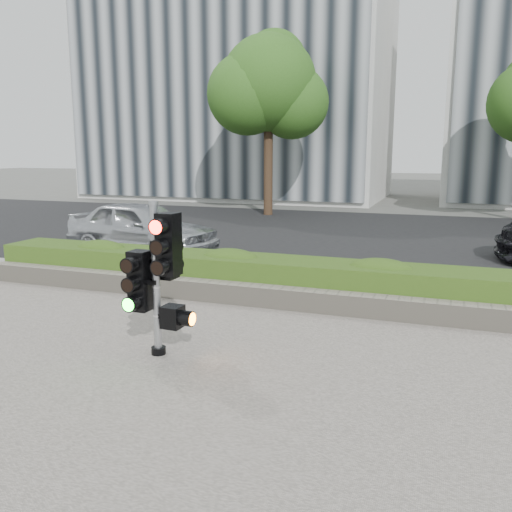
{
  "coord_description": "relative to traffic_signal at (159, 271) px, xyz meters",
  "views": [
    {
      "loc": [
        2.54,
        -6.41,
        2.6
      ],
      "look_at": [
        0.01,
        0.6,
        1.14
      ],
      "focal_mm": 38.0,
      "sensor_mm": 36.0,
      "label": 1
    }
  ],
  "objects": [
    {
      "name": "sidewalk",
      "position": [
        0.85,
        -1.89,
        -1.1
      ],
      "size": [
        16.0,
        11.0,
        0.03
      ],
      "primitive_type": "cube",
      "color": "#9E9389",
      "rests_on": "ground"
    },
    {
      "name": "stone_wall",
      "position": [
        0.85,
        2.51,
        -0.91
      ],
      "size": [
        12.0,
        0.32,
        0.34
      ],
      "primitive_type": "cube",
      "color": "gray",
      "rests_on": "sidewalk"
    },
    {
      "name": "ground",
      "position": [
        0.85,
        0.61,
        -1.11
      ],
      "size": [
        120.0,
        120.0,
        0.0
      ],
      "primitive_type": "plane",
      "color": "#51514C",
      "rests_on": "ground"
    },
    {
      "name": "car_silver",
      "position": [
        -3.85,
        5.84,
        -0.42
      ],
      "size": [
        4.17,
        2.15,
        1.36
      ],
      "primitive_type": "imported",
      "rotation": [
        0.0,
        0.0,
        1.43
      ],
      "color": "silver",
      "rests_on": "road"
    },
    {
      "name": "tree_left",
      "position": [
        -3.67,
        15.17,
        3.93
      ],
      "size": [
        4.61,
        4.03,
        7.34
      ],
      "color": "black",
      "rests_on": "ground"
    },
    {
      "name": "building_left",
      "position": [
        -8.15,
        23.61,
        6.39
      ],
      "size": [
        16.0,
        9.0,
        15.0
      ],
      "primitive_type": "cube",
      "color": "#B7B7B2",
      "rests_on": "ground"
    },
    {
      "name": "curb",
      "position": [
        0.85,
        3.76,
        -1.05
      ],
      "size": [
        60.0,
        0.25,
        0.12
      ],
      "primitive_type": "cube",
      "color": "gray",
      "rests_on": "ground"
    },
    {
      "name": "hedge",
      "position": [
        0.85,
        3.16,
        -0.74
      ],
      "size": [
        12.0,
        1.0,
        0.68
      ],
      "primitive_type": "cube",
      "color": "olive",
      "rests_on": "sidewalk"
    },
    {
      "name": "road",
      "position": [
        0.85,
        10.61,
        -1.1
      ],
      "size": [
        60.0,
        13.0,
        0.02
      ],
      "primitive_type": "cube",
      "color": "black",
      "rests_on": "ground"
    },
    {
      "name": "traffic_signal",
      "position": [
        0.0,
        0.0,
        0.0
      ],
      "size": [
        0.68,
        0.5,
        1.96
      ],
      "rotation": [
        0.0,
        0.0,
        -0.03
      ],
      "color": "black",
      "rests_on": "sidewalk"
    }
  ]
}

